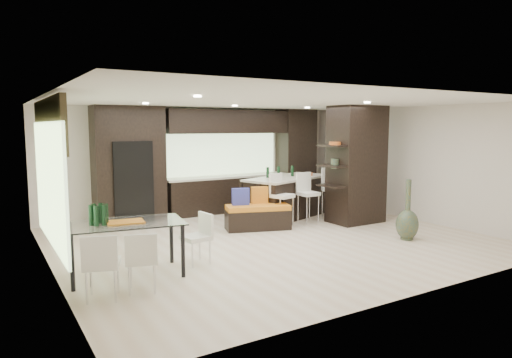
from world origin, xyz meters
TOP-DOWN VIEW (x-y plane):
  - ground at (0.00, 0.00)m, footprint 8.00×8.00m
  - back_wall at (0.00, 3.50)m, footprint 8.00×0.02m
  - left_wall at (-4.00, 0.00)m, footprint 0.02×7.00m
  - right_wall at (4.00, 0.00)m, footprint 0.02×7.00m
  - ceiling at (0.00, 0.00)m, footprint 8.00×7.00m
  - window_left at (-3.96, 0.20)m, footprint 0.04×3.20m
  - window_back at (0.60, 3.46)m, footprint 3.40×0.04m
  - stone_accent at (-3.93, 0.20)m, footprint 0.08×3.00m
  - ceiling_spots at (0.00, 0.25)m, footprint 4.00×3.00m
  - back_cabinetry at (0.50, 3.17)m, footprint 6.80×0.68m
  - refrigerator at (-1.90, 3.12)m, footprint 0.90×0.68m
  - partition_column at (2.60, 0.40)m, footprint 1.20×0.80m
  - kitchen_island at (1.60, 1.72)m, footprint 2.60×1.78m
  - stool_left at (0.86, 0.90)m, footprint 0.52×0.52m
  - stool_mid at (1.60, 0.90)m, footprint 0.42×0.42m
  - stool_right at (2.33, 0.88)m, footprint 0.56×0.56m
  - bench at (0.24, 0.92)m, footprint 1.49×0.93m
  - floor_vase at (2.30, -1.38)m, footprint 0.57×0.57m
  - dining_table at (-3.06, -0.70)m, footprint 1.81×1.19m
  - chair_near at (-3.06, -1.46)m, footprint 0.53×0.53m
  - chair_far at (-3.58, -1.47)m, footprint 0.56×0.56m
  - chair_end at (-1.93, -0.70)m, footprint 0.45×0.45m

SIDE VIEW (x-z plane):
  - ground at x=0.00m, z-range 0.00..0.00m
  - bench at x=0.24m, z-range 0.00..0.53m
  - chair_end at x=-1.93m, z-range 0.00..0.76m
  - chair_near at x=-3.06m, z-range 0.00..0.77m
  - dining_table at x=-3.06m, z-range 0.00..0.81m
  - chair_far at x=-3.58m, z-range 0.00..0.81m
  - stool_mid at x=1.60m, z-range 0.00..0.94m
  - stool_left at x=0.86m, z-range 0.00..0.95m
  - kitchen_island at x=1.60m, z-range 0.00..1.00m
  - stool_right at x=2.33m, z-range 0.00..1.00m
  - floor_vase at x=2.30m, z-range 0.00..1.20m
  - refrigerator at x=-1.90m, z-range 0.00..1.90m
  - back_wall at x=0.00m, z-range 0.00..2.70m
  - left_wall at x=-4.00m, z-range 0.00..2.70m
  - right_wall at x=4.00m, z-range 0.00..2.70m
  - window_left at x=-3.96m, z-range 0.40..2.30m
  - back_cabinetry at x=0.50m, z-range 0.00..2.70m
  - partition_column at x=2.60m, z-range 0.00..2.70m
  - window_back at x=0.60m, z-range 0.95..2.15m
  - stone_accent at x=-3.93m, z-range 1.85..2.65m
  - ceiling_spots at x=0.00m, z-range 2.67..2.69m
  - ceiling at x=0.00m, z-range 2.69..2.71m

